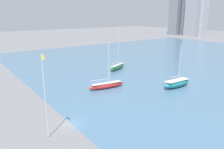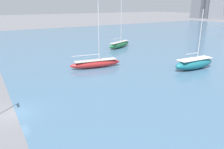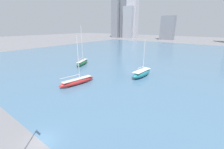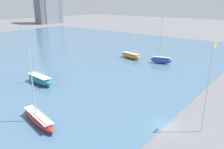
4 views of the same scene
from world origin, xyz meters
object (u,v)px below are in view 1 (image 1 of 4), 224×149
(sailboat_teal, at_px, (177,83))
(sailboat_green, at_px, (117,67))
(flag_pole, at_px, (45,94))
(sailboat_red, at_px, (106,85))

(sailboat_teal, distance_m, sailboat_green, 25.64)
(flag_pole, xyz_separation_m, sailboat_green, (-29.34, 36.97, -6.46))
(flag_pole, height_order, sailboat_red, flag_pole)
(flag_pole, distance_m, sailboat_teal, 38.48)
(sailboat_red, xyz_separation_m, sailboat_green, (-14.85, 15.25, 0.12))
(flag_pole, distance_m, sailboat_green, 47.64)
(flag_pole, height_order, sailboat_teal, flag_pole)
(sailboat_green, bearing_deg, flag_pole, -75.83)
(flag_pole, bearing_deg, sailboat_teal, 95.61)
(sailboat_red, distance_m, sailboat_green, 21.29)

